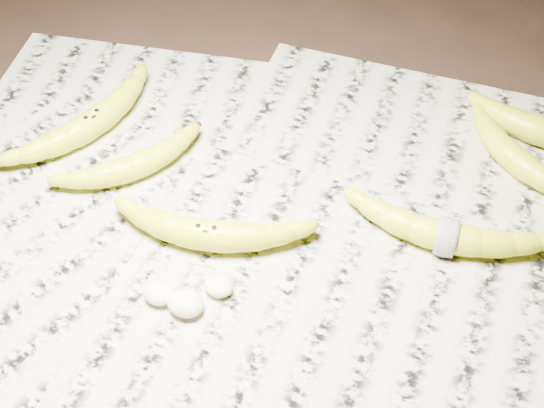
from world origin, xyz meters
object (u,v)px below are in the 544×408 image
(banana_center, at_px, (207,233))
(banana_upper_a, at_px, (517,158))
(banana_taped, at_px, (447,235))
(banana_left_b, at_px, (133,165))
(banana_left_a, at_px, (92,121))

(banana_center, bearing_deg, banana_upper_a, 27.30)
(banana_center, bearing_deg, banana_taped, 8.90)
(banana_left_b, xyz_separation_m, banana_center, (0.12, -0.07, 0.00))
(banana_left_a, bearing_deg, banana_upper_a, -56.12)
(banana_left_b, height_order, banana_upper_a, banana_upper_a)
(banana_left_a, height_order, banana_left_b, banana_left_a)
(banana_left_a, distance_m, banana_taped, 0.46)
(banana_left_a, distance_m, banana_center, 0.24)
(banana_left_b, distance_m, banana_taped, 0.37)
(banana_left_b, relative_size, banana_upper_a, 0.95)
(banana_center, height_order, banana_taped, same)
(banana_center, bearing_deg, banana_left_b, 140.73)
(banana_center, xyz_separation_m, banana_upper_a, (0.30, 0.23, -0.00))
(banana_left_a, distance_m, banana_upper_a, 0.52)
(banana_left_a, xyz_separation_m, banana_taped, (0.45, -0.03, -0.00))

